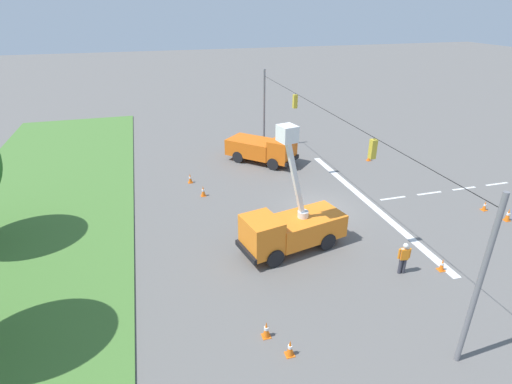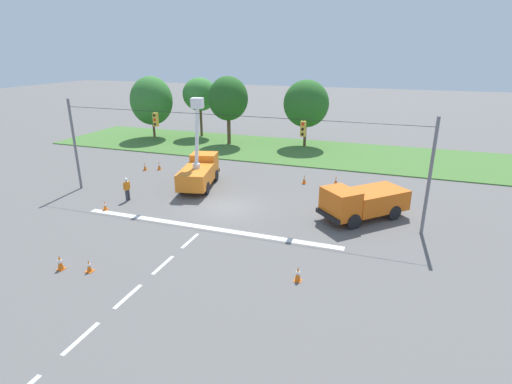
% 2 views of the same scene
% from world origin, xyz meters
% --- Properties ---
extents(ground_plane, '(200.00, 200.00, 0.00)m').
position_xyz_m(ground_plane, '(0.00, 0.00, 0.00)').
color(ground_plane, '#605E5B').
extents(grass_verge, '(56.00, 12.00, 0.10)m').
position_xyz_m(grass_verge, '(0.00, 18.00, 0.05)').
color(grass_verge, '#477533').
rests_on(grass_verge, ground).
extents(lane_markings, '(17.60, 15.25, 0.01)m').
position_xyz_m(lane_markings, '(0.00, -5.10, 0.00)').
color(lane_markings, silver).
rests_on(lane_markings, ground).
extents(signal_gantry, '(26.20, 0.33, 7.20)m').
position_xyz_m(signal_gantry, '(-0.01, -0.00, 4.25)').
color(signal_gantry, slate).
rests_on(signal_gantry, ground).
extents(utility_truck_bucket_lift, '(3.45, 6.27, 7.16)m').
position_xyz_m(utility_truck_bucket_lift, '(-4.00, 3.60, 1.41)').
color(utility_truck_bucket_lift, orange).
rests_on(utility_truck_bucket_lift, ground).
extents(utility_truck_support_near, '(5.94, 5.94, 2.30)m').
position_xyz_m(utility_truck_support_near, '(9.26, 1.23, 1.22)').
color(utility_truck_support_near, orange).
rests_on(utility_truck_support_near, ground).
extents(road_worker, '(0.30, 0.64, 1.77)m').
position_xyz_m(road_worker, '(-7.63, -1.13, 1.00)').
color(road_worker, '#383842').
rests_on(road_worker, ground).
extents(traffic_cone_foreground_left, '(0.36, 0.36, 0.75)m').
position_xyz_m(traffic_cone_foreground_left, '(6.56, 7.80, 0.37)').
color(traffic_cone_foreground_left, orange).
rests_on(traffic_cone_foreground_left, ground).
extents(traffic_cone_foreground_right, '(0.36, 0.36, 0.83)m').
position_xyz_m(traffic_cone_foreground_right, '(-4.73, -10.74, 0.41)').
color(traffic_cone_foreground_right, orange).
rests_on(traffic_cone_foreground_right, ground).
extents(traffic_cone_mid_left, '(0.36, 0.36, 0.79)m').
position_xyz_m(traffic_cone_mid_left, '(7.06, -7.76, 0.39)').
color(traffic_cone_mid_left, orange).
rests_on(traffic_cone_mid_left, ground).
extents(traffic_cone_mid_right, '(0.36, 0.36, 0.75)m').
position_xyz_m(traffic_cone_mid_right, '(-11.04, 6.15, 0.37)').
color(traffic_cone_mid_right, orange).
rests_on(traffic_cone_mid_right, ground).
extents(traffic_cone_near_bucket, '(0.36, 0.36, 0.78)m').
position_xyz_m(traffic_cone_near_bucket, '(-9.88, 6.76, 0.38)').
color(traffic_cone_near_bucket, orange).
rests_on(traffic_cone_near_bucket, ground).
extents(traffic_cone_lane_edge_a, '(0.36, 0.36, 0.67)m').
position_xyz_m(traffic_cone_lane_edge_a, '(-8.00, -3.26, 0.33)').
color(traffic_cone_lane_edge_a, orange).
rests_on(traffic_cone_lane_edge_a, ground).
extents(traffic_cone_lane_edge_b, '(0.36, 0.36, 0.67)m').
position_xyz_m(traffic_cone_lane_edge_b, '(-3.19, -10.43, 0.33)').
color(traffic_cone_lane_edge_b, orange).
rests_on(traffic_cone_lane_edge_b, ground).
extents(traffic_cone_far_left, '(0.36, 0.36, 0.78)m').
position_xyz_m(traffic_cone_far_left, '(3.99, 7.20, 0.39)').
color(traffic_cone_far_left, orange).
rests_on(traffic_cone_far_left, ground).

